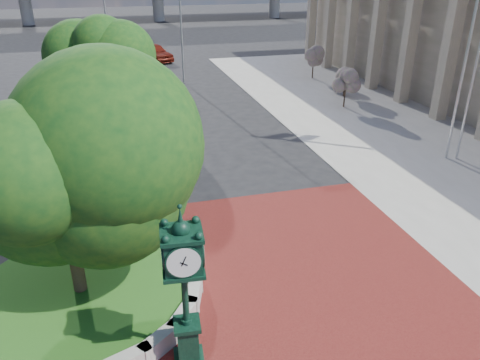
# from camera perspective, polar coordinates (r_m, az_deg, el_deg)

# --- Properties ---
(ground) EXTENTS (200.00, 200.00, 0.00)m
(ground) POSITION_cam_1_polar(r_m,az_deg,el_deg) (14.82, 1.31, -11.17)
(ground) COLOR black
(ground) RESTS_ON ground
(plaza) EXTENTS (12.00, 12.00, 0.04)m
(plaza) POSITION_cam_1_polar(r_m,az_deg,el_deg) (14.05, 2.50, -13.42)
(plaza) COLOR maroon
(plaza) RESTS_ON ground
(sidewalk) EXTENTS (20.00, 50.00, 0.04)m
(sidewalk) POSITION_cam_1_polar(r_m,az_deg,el_deg) (30.26, 25.85, 5.70)
(sidewalk) COLOR #9E9B93
(sidewalk) RESTS_ON ground
(planter_wall) EXTENTS (2.96, 6.77, 0.54)m
(planter_wall) POSITION_cam_1_polar(r_m,az_deg,el_deg) (14.26, -9.40, -11.84)
(planter_wall) COLOR #9E9B93
(planter_wall) RESTS_ON ground
(grass_bed) EXTENTS (6.10, 6.10, 0.40)m
(grass_bed) POSITION_cam_1_polar(r_m,az_deg,el_deg) (14.36, -18.72, -13.06)
(grass_bed) COLOR #1F4614
(grass_bed) RESTS_ON ground
(tree_planter) EXTENTS (5.20, 5.20, 6.33)m
(tree_planter) POSITION_cam_1_polar(r_m,az_deg,el_deg) (12.59, -20.89, -0.23)
(tree_planter) COLOR #38281C
(tree_planter) RESTS_ON ground
(tree_street) EXTENTS (4.40, 4.40, 5.45)m
(tree_street) POSITION_cam_1_polar(r_m,az_deg,el_deg) (29.96, -16.50, 13.42)
(tree_street) COLOR #38281C
(tree_street) RESTS_ON ground
(post_clock) EXTENTS (0.94, 0.94, 4.21)m
(post_clock) POSITION_cam_1_polar(r_m,az_deg,el_deg) (10.65, -6.80, -12.35)
(post_clock) COLOR black
(post_clock) RESTS_ON ground
(parked_car) EXTENTS (3.77, 5.33, 1.69)m
(parked_car) POSITION_cam_1_polar(r_m,az_deg,el_deg) (47.66, -10.43, 15.05)
(parked_car) COLOR #63180E
(parked_car) RESTS_ON ground
(flagpole_a) EXTENTS (1.73, 0.33, 11.15)m
(flagpole_a) POSITION_cam_1_polar(r_m,az_deg,el_deg) (23.77, 26.22, 15.24)
(flagpole_a) COLOR silver
(flagpole_a) RESTS_ON ground
(flagpole_b) EXTENTS (1.49, 0.63, 9.96)m
(flagpole_b) POSITION_cam_1_polar(r_m,az_deg,el_deg) (23.97, 27.08, 13.64)
(flagpole_b) COLOR silver
(flagpole_b) RESTS_ON ground
(street_lamp_near) EXTENTS (1.79, 0.56, 8.09)m
(street_lamp_near) POSITION_cam_1_polar(r_m,az_deg,el_deg) (37.86, -6.93, 18.75)
(street_lamp_near) COLOR slate
(street_lamp_near) RESTS_ON ground
(shrub_near) EXTENTS (1.20, 1.20, 2.20)m
(shrub_near) POSITION_cam_1_polar(r_m,az_deg,el_deg) (31.78, 12.77, 11.38)
(shrub_near) COLOR #38281C
(shrub_near) RESTS_ON ground
(shrub_mid) EXTENTS (1.20, 1.20, 2.20)m
(shrub_mid) POSITION_cam_1_polar(r_m,az_deg,el_deg) (34.55, 12.72, 12.45)
(shrub_mid) COLOR #38281C
(shrub_mid) RESTS_ON ground
(shrub_far) EXTENTS (1.20, 1.20, 2.20)m
(shrub_far) POSITION_cam_1_polar(r_m,az_deg,el_deg) (39.80, 8.94, 14.35)
(shrub_far) COLOR #38281C
(shrub_far) RESTS_ON ground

